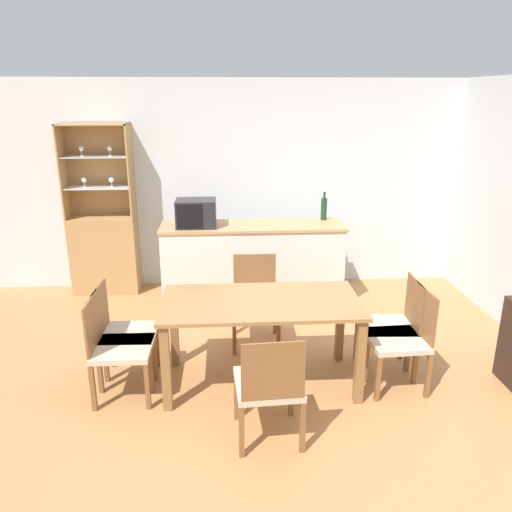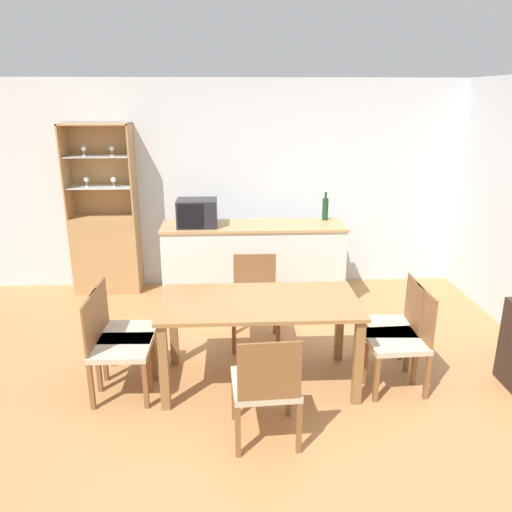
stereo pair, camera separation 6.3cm
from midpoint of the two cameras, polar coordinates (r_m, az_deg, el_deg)
The scene contains 13 objects.
ground_plane at distance 4.29m, azimuth 1.76°, elevation -15.34°, with size 18.00×18.00×0.00m, color #B27A47.
wall_back at distance 6.30m, azimuth -0.37°, elevation 8.08°, with size 6.80×0.06×2.55m.
kitchen_counter at distance 5.81m, azimuth -0.71°, elevation -0.91°, with size 2.09×0.57×0.95m.
display_cabinet at distance 6.42m, azimuth -17.19°, elevation 1.41°, with size 0.79×0.37×2.04m.
dining_table at distance 4.13m, azimuth 0.12°, elevation -6.57°, with size 1.63×0.81×0.75m.
dining_chair_head_far at distance 4.89m, azimuth -0.45°, elevation -5.08°, with size 0.47×0.47×0.86m.
dining_chair_side_right_near at distance 4.33m, azimuth 15.91°, elevation -9.01°, with size 0.48×0.48×0.86m.
dining_chair_side_left_far at distance 4.41m, azimuth -15.36°, elevation -8.46°, with size 0.47×0.47×0.86m.
dining_chair_side_left_near at distance 4.20m, azimuth -16.01°, elevation -9.93°, with size 0.46×0.46×0.86m.
dining_chair_head_near at distance 3.56m, azimuth 0.99°, elevation -14.56°, with size 0.48×0.48×0.86m.
dining_chair_side_right_far at distance 4.54m, azimuth 14.92°, elevation -7.66°, with size 0.48×0.48×0.86m.
microwave at distance 5.61m, azimuth -7.19°, elevation 4.89°, with size 0.44×0.34×0.30m.
wine_bottle at distance 5.93m, azimuth 7.46°, elevation 5.42°, with size 0.07×0.07×0.33m.
Camera 1 is at (-0.39, -3.57, 2.35)m, focal length 35.00 mm.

